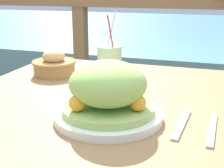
% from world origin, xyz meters
% --- Properties ---
extents(patio_table, '(0.90, 0.97, 0.70)m').
position_xyz_m(patio_table, '(0.00, 0.00, 0.61)').
color(patio_table, '#997047').
rests_on(patio_table, ground_plane).
extents(railing_fence, '(2.80, 0.08, 1.00)m').
position_xyz_m(railing_fence, '(0.00, 0.90, 0.72)').
color(railing_fence, brown).
rests_on(railing_fence, ground_plane).
extents(sea_backdrop, '(12.00, 4.00, 0.52)m').
position_xyz_m(sea_backdrop, '(0.00, 3.40, 0.26)').
color(sea_backdrop, '#568EA8').
rests_on(sea_backdrop, ground_plane).
extents(salad_plate, '(0.27, 0.27, 0.15)m').
position_xyz_m(salad_plate, '(0.06, -0.10, 0.77)').
color(salad_plate, white).
rests_on(salad_plate, patio_table).
extents(drink_glass, '(0.08, 0.08, 0.25)m').
position_xyz_m(drink_glass, '(-0.02, 0.14, 0.77)').
color(drink_glass, beige).
rests_on(drink_glass, patio_table).
extents(bread_basket, '(0.17, 0.17, 0.10)m').
position_xyz_m(bread_basket, '(-0.27, 0.23, 0.74)').
color(bread_basket, '#AD7F47').
rests_on(bread_basket, patio_table).
extents(fork, '(0.03, 0.18, 0.00)m').
position_xyz_m(fork, '(0.24, -0.09, 0.70)').
color(fork, silver).
rests_on(fork, patio_table).
extents(knife, '(0.02, 0.18, 0.00)m').
position_xyz_m(knife, '(0.31, -0.10, 0.70)').
color(knife, silver).
rests_on(knife, patio_table).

